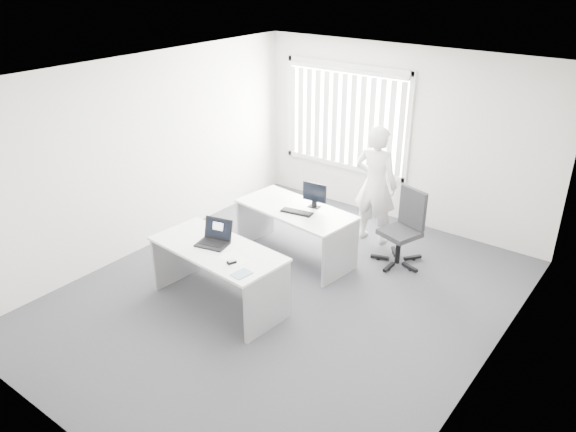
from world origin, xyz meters
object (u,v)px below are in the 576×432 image
Objects in this scene: desk_near at (218,263)px; laptop at (212,235)px; desk_far at (296,222)px; person at (376,185)px; office_chair at (401,241)px; monitor at (314,195)px.

desk_near is 0.38m from laptop.
desk_far is (0.06, 1.52, -0.01)m from desk_near.
office_chair is at bearing 146.28° from person.
office_chair reaches higher than desk_near.
person is 4.86× the size of laptop.
desk_far is at bearing 70.68° from laptop.
desk_near is 1.77m from monitor.
desk_far is 4.93× the size of monitor.
laptop is at bearing 69.43° from person.
person reaches higher than desk_far.
desk_near is 4.94× the size of monitor.
person is at bearing 168.83° from office_chair.
laptop is at bearing 177.33° from desk_near.
desk_far is 0.98× the size of person.
laptop is (-1.42, -2.29, 0.59)m from office_chair.
desk_near is 4.78× the size of laptop.
person reaches higher than laptop.
monitor reaches higher than desk_far.
laptop reaches higher than desk_far.
monitor is (0.33, 1.70, 0.02)m from laptop.
desk_far is 0.48m from monitor.
laptop is at bearing -103.87° from office_chair.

